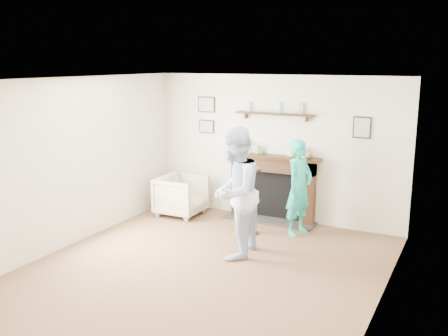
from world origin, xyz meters
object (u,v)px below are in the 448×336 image
at_px(armchair, 182,215).
at_px(woman, 298,234).
at_px(pedestal_table, 249,188).
at_px(man, 234,255).

bearing_deg(armchair, woman, -91.05).
bearing_deg(pedestal_table, man, -77.40).
bearing_deg(man, pedestal_table, -173.42).
distance_m(armchair, woman, 2.20).
distance_m(man, pedestal_table, 1.23).
xyz_separation_m(armchair, woman, (2.20, 0.00, 0.00)).
bearing_deg(armchair, pedestal_table, -104.69).
relative_size(armchair, pedestal_table, 0.63).
xyz_separation_m(man, pedestal_table, (-0.21, 0.94, 0.76)).
bearing_deg(man, armchair, -133.36).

